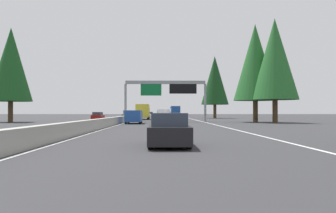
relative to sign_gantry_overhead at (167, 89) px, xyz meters
name	(u,v)px	position (x,y,z in m)	size (l,w,h in m)	color
ground_plane	(132,120)	(8.03, 6.04, -5.03)	(320.00, 320.00, 0.00)	#2D2D30
median_barrier	(138,116)	(28.03, 6.34, -4.58)	(180.00, 0.56, 0.90)	#9E9B93
shoulder_stripe_right	(192,119)	(18.03, -5.48, -5.02)	(160.00, 0.16, 0.01)	silver
shoulder_stripe_median	(137,119)	(18.03, 5.79, -5.02)	(160.00, 0.16, 0.01)	silver
sign_gantry_overhead	(167,89)	(0.00, 0.00, 0.00)	(0.50, 12.68, 6.32)	gray
sedan_distant_a	(169,131)	(-37.83, 0.42, -4.35)	(4.40, 1.80, 1.47)	black
minivan_far_left	(134,116)	(-8.83, 4.33, -4.08)	(5.00, 1.95, 1.69)	#1E4793
box_truck_distant_b	(143,111)	(15.11, 4.45, -3.42)	(8.50, 2.40, 2.95)	gold
bus_mid_left	(175,111)	(47.49, -3.12, -3.31)	(11.50, 2.55, 3.10)	#1E4793
sedan_near_center	(173,114)	(69.82, -3.11, -4.35)	(4.40, 1.80, 1.47)	red
sedan_near_right	(150,115)	(48.42, 4.12, -4.35)	(4.40, 1.80, 1.47)	white
pickup_far_center	(163,116)	(-1.14, 0.50, -4.11)	(5.60, 2.00, 1.86)	silver
oncoming_near	(127,114)	(30.13, 9.08, -4.11)	(5.60, 2.00, 1.86)	slate
oncoming_far	(98,116)	(11.04, 12.61, -4.35)	(4.40, 1.80, 1.47)	maroon
conifer_right_near	(275,59)	(-5.86, -14.92, 3.79)	(6.38, 6.38, 14.50)	#4C3823
conifer_right_mid	(255,62)	(-3.22, -12.91, 3.71)	(6.32, 6.32, 14.36)	#4C3823
conifer_right_far	(215,80)	(27.78, -11.76, 3.88)	(6.44, 6.44, 14.64)	#4C3823
conifer_left_near	(11,64)	(-2.54, 22.81, 3.41)	(6.11, 6.11, 13.88)	#4C3823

